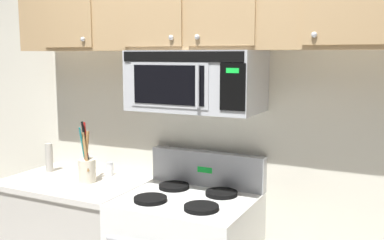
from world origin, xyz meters
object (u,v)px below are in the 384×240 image
at_px(over_range_microwave, 196,81).
at_px(pepper_mill, 49,158).
at_px(salt_shaker, 110,169).
at_px(utensil_crock_cream, 87,166).

bearing_deg(over_range_microwave, pepper_mill, -179.12).
bearing_deg(salt_shaker, utensil_crock_cream, -99.52).
bearing_deg(salt_shaker, pepper_mill, -166.13).
height_order(over_range_microwave, pepper_mill, over_range_microwave).
distance_m(over_range_microwave, utensil_crock_cream, 0.94).
distance_m(over_range_microwave, pepper_mill, 1.28).
xyz_separation_m(utensil_crock_cream, salt_shaker, (0.03, 0.20, -0.06)).
xyz_separation_m(utensil_crock_cream, pepper_mill, (-0.41, 0.09, -0.00)).
height_order(salt_shaker, pepper_mill, pepper_mill).
distance_m(over_range_microwave, salt_shaker, 0.95).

